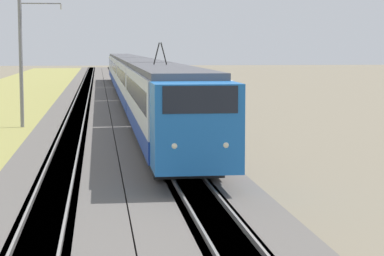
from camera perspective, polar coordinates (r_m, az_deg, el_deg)
name	(u,v)px	position (r m, az deg, el deg)	size (l,w,h in m)	color
ballast_main	(79,111)	(56.67, -8.59, 1.32)	(240.00, 4.40, 0.30)	#605B56
ballast_adjacent	(138,110)	(56.73, -4.10, 1.38)	(240.00, 4.40, 0.30)	#605B56
track_main	(79,110)	(56.67, -8.59, 1.33)	(240.00, 1.57, 0.45)	#4C4238
track_adjacent	(138,110)	(56.73, -4.10, 1.39)	(240.00, 1.57, 0.45)	#4C4238
passenger_train	(133,76)	(65.17, -4.52, 3.96)	(85.71, 2.85, 5.09)	blue
catenary_mast_mid	(22,57)	(45.49, -12.84, 5.32)	(0.22, 2.56, 8.34)	slate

